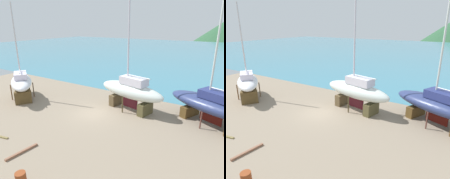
# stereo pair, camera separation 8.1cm
# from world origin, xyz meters

# --- Properties ---
(ground_plane) EXTENTS (46.27, 46.27, 0.00)m
(ground_plane) POSITION_xyz_m (0.00, -4.68, 0.00)
(ground_plane) COLOR gray
(sea_water) EXTENTS (174.95, 90.93, 0.01)m
(sea_water) POSITION_xyz_m (0.00, 52.35, 0.00)
(sea_water) COLOR teal
(sea_water) RESTS_ON ground
(sailboat_small_center) EXTENTS (7.06, 5.71, 10.80)m
(sailboat_small_center) POSITION_xyz_m (-9.78, -1.15, 1.99)
(sailboat_small_center) COLOR brown
(sailboat_small_center) RESTS_ON ground
(sailboat_far_slipway) EXTENTS (8.95, 5.95, 13.93)m
(sailboat_far_slipway) POSITION_xyz_m (10.15, 3.74, 1.84)
(sailboat_far_slipway) COLOR brown
(sailboat_far_slipway) RESTS_ON ground
(sailboat_large_starboard) EXTENTS (7.98, 3.73, 11.43)m
(sailboat_large_starboard) POSITION_xyz_m (2.54, 2.88, 2.05)
(sailboat_large_starboard) COLOR brown
(sailboat_large_starboard) RESTS_ON ground
(timber_short_cross) EXTENTS (0.35, 2.38, 0.15)m
(timber_short_cross) POSITION_xyz_m (-0.22, -7.97, 0.08)
(timber_short_cross) COLOR #8A5D45
(timber_short_cross) RESTS_ON ground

